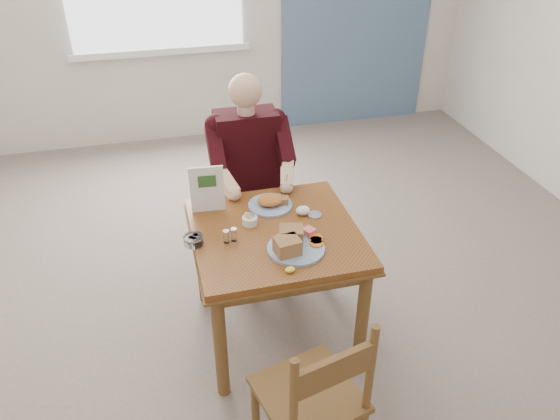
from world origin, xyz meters
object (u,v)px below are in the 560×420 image
object	(u,v)px
chair_near	(314,400)
diner	(249,163)
chair_far	(248,199)
near_plate	(293,243)
table	(275,247)
far_plate	(271,202)

from	to	relation	value
chair_near	diner	xyz separation A→B (m)	(0.05, 1.63, 0.33)
chair_far	near_plate	size ratio (longest dim) A/B	2.94
table	chair_far	xyz separation A→B (m)	(0.00, 0.80, -0.16)
chair_far	diner	world-z (taller)	diner
diner	far_plate	size ratio (longest dim) A/B	4.25
chair_near	far_plate	bearing A→B (deg)	85.59
table	diner	xyz separation A→B (m)	(0.00, 0.71, 0.17)
table	chair_near	bearing A→B (deg)	-93.40
near_plate	chair_far	bearing A→B (deg)	92.84
table	chair_near	distance (m)	0.94
chair_near	near_plate	world-z (taller)	chair_near
chair_near	near_plate	size ratio (longest dim) A/B	2.94
table	far_plate	world-z (taller)	far_plate
table	near_plate	world-z (taller)	near_plate
near_plate	far_plate	size ratio (longest dim) A/B	0.99
near_plate	chair_near	bearing A→B (deg)	-98.09
chair_near	near_plate	distance (m)	0.80
table	far_plate	bearing A→B (deg)	81.88
table	chair_near	xyz separation A→B (m)	(-0.05, -0.92, -0.16)
diner	near_plate	world-z (taller)	diner
chair_far	near_plate	bearing A→B (deg)	-87.16
near_plate	table	bearing A→B (deg)	104.35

